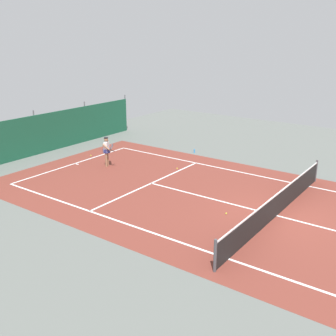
{
  "coord_description": "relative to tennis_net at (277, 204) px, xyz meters",
  "views": [
    {
      "loc": [
        -14.65,
        -5.21,
        6.9
      ],
      "look_at": [
        0.23,
        5.55,
        0.9
      ],
      "focal_mm": 43.45,
      "sensor_mm": 36.0,
      "label": 1
    }
  ],
  "objects": [
    {
      "name": "back_fence",
      "position": [
        -0.0,
        15.66,
        0.16
      ],
      "size": [
        16.3,
        0.98,
        2.7
      ],
      "color": "#195138",
      "rests_on": "ground"
    },
    {
      "name": "tennis_player",
      "position": [
        0.75,
        10.08,
        0.45
      ],
      "size": [
        0.57,
        0.83,
        1.64
      ],
      "rotation": [
        0.0,
        0.0,
        3.54
      ],
      "color": "#9E7051",
      "rests_on": "ground"
    },
    {
      "name": "tennis_ball_midcourt",
      "position": [
        1.61,
        12.28,
        -0.48
      ],
      "size": [
        0.07,
        0.07,
        0.07
      ],
      "primitive_type": "sphere",
      "color": "#CCDB33",
      "rests_on": "ground"
    },
    {
      "name": "tennis_net",
      "position": [
        0.0,
        0.0,
        0.0
      ],
      "size": [
        10.12,
        0.1,
        1.1
      ],
      "color": "black",
      "rests_on": "ground"
    },
    {
      "name": "tennis_ball_by_sideline",
      "position": [
        2.61,
        6.67,
        -0.48
      ],
      "size": [
        0.07,
        0.07,
        0.07
      ],
      "primitive_type": "sphere",
      "color": "#CCDB33",
      "rests_on": "ground"
    },
    {
      "name": "ground_plane",
      "position": [
        0.0,
        0.0,
        -0.51
      ],
      "size": [
        36.0,
        36.0,
        0.0
      ],
      "primitive_type": "plane",
      "color": "slate"
    },
    {
      "name": "water_bottle",
      "position": [
        5.86,
        7.62,
        -0.39
      ],
      "size": [
        0.08,
        0.08,
        0.24
      ],
      "primitive_type": "cylinder",
      "color": "#338CD8",
      "rests_on": "ground"
    },
    {
      "name": "tennis_ball_near_player",
      "position": [
        -1.05,
        1.71,
        -0.48
      ],
      "size": [
        0.07,
        0.07,
        0.07
      ],
      "primitive_type": "sphere",
      "color": "#CCDB33",
      "rests_on": "ground"
    },
    {
      "name": "parked_car",
      "position": [
        0.16,
        17.44,
        0.33
      ],
      "size": [
        2.32,
        4.35,
        1.68
      ],
      "rotation": [
        0.0,
        0.0,
        0.09
      ],
      "color": "silver",
      "rests_on": "ground"
    },
    {
      "name": "court_surface",
      "position": [
        0.0,
        0.0,
        -0.51
      ],
      "size": [
        11.02,
        26.6,
        0.01
      ],
      "color": "brown",
      "rests_on": "ground"
    }
  ]
}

